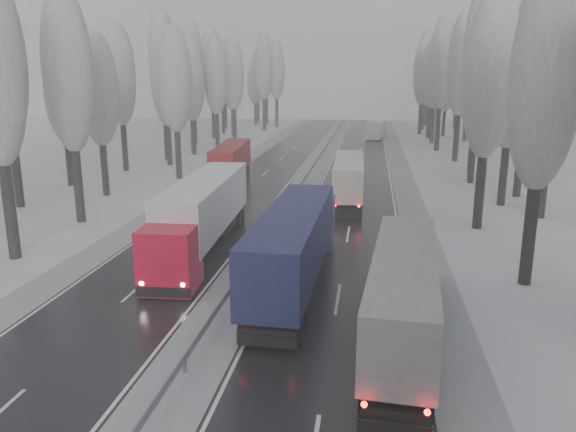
% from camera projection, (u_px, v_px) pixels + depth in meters
% --- Properties ---
extents(carriageway_right, '(7.50, 200.00, 0.03)m').
position_uv_depth(carriageway_right, '(351.00, 214.00, 45.28)').
color(carriageway_right, black).
rests_on(carriageway_right, ground).
extents(carriageway_left, '(7.50, 200.00, 0.03)m').
position_uv_depth(carriageway_left, '(225.00, 210.00, 46.77)').
color(carriageway_left, black).
rests_on(carriageway_left, ground).
extents(median_slush, '(3.00, 200.00, 0.04)m').
position_uv_depth(median_slush, '(287.00, 212.00, 46.02)').
color(median_slush, '#A7AAAF').
rests_on(median_slush, ground).
extents(shoulder_right, '(2.40, 200.00, 0.04)m').
position_uv_depth(shoulder_right, '(414.00, 216.00, 44.58)').
color(shoulder_right, '#A7AAAF').
rests_on(shoulder_right, ground).
extents(shoulder_left, '(2.40, 200.00, 0.04)m').
position_uv_depth(shoulder_left, '(168.00, 208.00, 47.47)').
color(shoulder_left, '#A7AAAF').
rests_on(shoulder_left, ground).
extents(median_guardrail, '(0.12, 200.00, 0.76)m').
position_uv_depth(median_guardrail, '(287.00, 205.00, 45.87)').
color(median_guardrail, slate).
rests_on(median_guardrail, ground).
extents(tree_16, '(3.60, 3.60, 16.53)m').
position_uv_depth(tree_16, '(546.00, 80.00, 27.55)').
color(tree_16, black).
rests_on(tree_16, ground).
extents(tree_18, '(3.60, 3.60, 16.58)m').
position_uv_depth(tree_18, '(489.00, 78.00, 38.53)').
color(tree_18, black).
rests_on(tree_18, ground).
extents(tree_19, '(3.60, 3.60, 14.57)m').
position_uv_depth(tree_19, '(554.00, 96.00, 41.90)').
color(tree_19, black).
rests_on(tree_19, ground).
extents(tree_20, '(3.60, 3.60, 15.71)m').
position_uv_depth(tree_20, '(512.00, 85.00, 45.99)').
color(tree_20, black).
rests_on(tree_20, ground).
extents(tree_21, '(3.60, 3.60, 18.62)m').
position_uv_depth(tree_21, '(530.00, 62.00, 49.06)').
color(tree_21, black).
rests_on(tree_21, ground).
extents(tree_22, '(3.60, 3.60, 15.86)m').
position_uv_depth(tree_22, '(478.00, 82.00, 56.10)').
color(tree_22, black).
rests_on(tree_22, ground).
extents(tree_23, '(3.60, 3.60, 13.55)m').
position_uv_depth(tree_23, '(532.00, 96.00, 59.41)').
color(tree_23, black).
rests_on(tree_23, ground).
extents(tree_24, '(3.60, 3.60, 20.49)m').
position_uv_depth(tree_24, '(480.00, 54.00, 60.46)').
color(tree_24, black).
rests_on(tree_24, ground).
extents(tree_25, '(3.60, 3.60, 19.44)m').
position_uv_depth(tree_25, '(536.00, 61.00, 63.48)').
color(tree_25, black).
rests_on(tree_25, ground).
extents(tree_26, '(3.60, 3.60, 18.78)m').
position_uv_depth(tree_26, '(461.00, 66.00, 70.61)').
color(tree_26, black).
rests_on(tree_26, ground).
extents(tree_27, '(3.60, 3.60, 17.62)m').
position_uv_depth(tree_27, '(513.00, 72.00, 73.62)').
color(tree_27, black).
rests_on(tree_27, ground).
extents(tree_28, '(3.60, 3.60, 19.62)m').
position_uv_depth(tree_28, '(442.00, 63.00, 80.91)').
color(tree_28, black).
rests_on(tree_28, ground).
extents(tree_29, '(3.60, 3.60, 18.11)m').
position_uv_depth(tree_29, '(489.00, 70.00, 83.94)').
color(tree_29, black).
rests_on(tree_29, ground).
extents(tree_30, '(3.60, 3.60, 17.86)m').
position_uv_depth(tree_30, '(436.00, 72.00, 90.50)').
color(tree_30, black).
rests_on(tree_30, ground).
extents(tree_31, '(3.60, 3.60, 18.58)m').
position_uv_depth(tree_31, '(470.00, 69.00, 93.39)').
color(tree_31, black).
rests_on(tree_31, ground).
extents(tree_32, '(3.60, 3.60, 17.33)m').
position_uv_depth(tree_32, '(431.00, 74.00, 97.78)').
color(tree_32, black).
rests_on(tree_32, ground).
extents(tree_33, '(3.60, 3.60, 14.33)m').
position_uv_depth(tree_33, '(446.00, 85.00, 101.64)').
color(tree_33, black).
rests_on(tree_33, ground).
extents(tree_34, '(3.60, 3.60, 17.63)m').
position_uv_depth(tree_34, '(423.00, 73.00, 104.68)').
color(tree_34, black).
rests_on(tree_34, ground).
extents(tree_35, '(3.60, 3.60, 18.25)m').
position_uv_depth(tree_35, '(470.00, 71.00, 107.12)').
color(tree_35, black).
rests_on(tree_35, ground).
extents(tree_36, '(3.60, 3.60, 20.23)m').
position_uv_depth(tree_36, '(426.00, 65.00, 113.54)').
color(tree_36, black).
rests_on(tree_36, ground).
extents(tree_37, '(3.60, 3.60, 16.37)m').
position_uv_depth(tree_37, '(457.00, 77.00, 116.99)').
color(tree_37, black).
rests_on(tree_37, ground).
extents(tree_38, '(3.60, 3.60, 17.97)m').
position_uv_depth(tree_38, '(429.00, 72.00, 123.79)').
color(tree_38, black).
rests_on(tree_38, ground).
extents(tree_39, '(3.60, 3.60, 16.19)m').
position_uv_depth(tree_39, '(440.00, 78.00, 127.51)').
color(tree_39, black).
rests_on(tree_39, ground).
extents(tree_58, '(3.60, 3.60, 17.21)m').
position_uv_depth(tree_58, '(68.00, 72.00, 40.27)').
color(tree_58, black).
rests_on(tree_58, ground).
extents(tree_59, '(3.60, 3.60, 18.41)m').
position_uv_depth(tree_59, '(4.00, 63.00, 45.01)').
color(tree_59, black).
rests_on(tree_59, ground).
extents(tree_60, '(3.60, 3.60, 14.84)m').
position_uv_depth(tree_60, '(98.00, 90.00, 50.25)').
color(tree_60, black).
rests_on(tree_60, ground).
extents(tree_61, '(3.60, 3.60, 13.95)m').
position_uv_depth(tree_61, '(63.00, 95.00, 55.05)').
color(tree_61, black).
rests_on(tree_61, ground).
extents(tree_62, '(3.60, 3.60, 16.04)m').
position_uv_depth(tree_62, '(175.00, 81.00, 58.67)').
color(tree_62, black).
rests_on(tree_62, ground).
extents(tree_63, '(3.60, 3.60, 16.88)m').
position_uv_depth(tree_63, '(120.00, 75.00, 63.50)').
color(tree_63, black).
rests_on(tree_63, ground).
extents(tree_64, '(3.60, 3.60, 15.42)m').
position_uv_depth(tree_64, '(166.00, 83.00, 68.00)').
color(tree_64, black).
rests_on(tree_64, ground).
extents(tree_65, '(3.60, 3.60, 19.48)m').
position_uv_depth(tree_65, '(163.00, 62.00, 71.47)').
color(tree_65, black).
rests_on(tree_65, ground).
extents(tree_66, '(3.60, 3.60, 15.23)m').
position_uv_depth(tree_66, '(192.00, 83.00, 77.26)').
color(tree_66, black).
rests_on(tree_66, ground).
extents(tree_67, '(3.60, 3.60, 17.09)m').
position_uv_depth(tree_67, '(191.00, 75.00, 81.01)').
color(tree_67, black).
rests_on(tree_67, ground).
extents(tree_68, '(3.60, 3.60, 16.65)m').
position_uv_depth(tree_68, '(216.00, 77.00, 83.31)').
color(tree_68, black).
rests_on(tree_68, ground).
extents(tree_69, '(3.60, 3.60, 19.35)m').
position_uv_depth(tree_69, '(192.00, 65.00, 87.42)').
color(tree_69, black).
rests_on(tree_69, ground).
extents(tree_70, '(3.60, 3.60, 17.09)m').
position_uv_depth(tree_70, '(234.00, 75.00, 92.88)').
color(tree_70, black).
rests_on(tree_70, ground).
extents(tree_71, '(3.60, 3.60, 19.61)m').
position_uv_depth(tree_71, '(212.00, 65.00, 97.00)').
color(tree_71, black).
rests_on(tree_71, ground).
extents(tree_72, '(3.60, 3.60, 15.11)m').
position_uv_depth(tree_72, '(232.00, 82.00, 102.52)').
color(tree_72, black).
rests_on(tree_72, ground).
extents(tree_73, '(3.60, 3.60, 17.22)m').
position_uv_depth(tree_73, '(222.00, 74.00, 106.44)').
color(tree_73, black).
rests_on(tree_73, ground).
extents(tree_74, '(3.60, 3.60, 19.68)m').
position_uv_depth(tree_74, '(264.00, 66.00, 111.63)').
color(tree_74, black).
rests_on(tree_74, ground).
extents(tree_75, '(3.60, 3.60, 18.60)m').
position_uv_depth(tree_75, '(224.00, 70.00, 116.93)').
color(tree_75, black).
rests_on(tree_75, ground).
extents(tree_76, '(3.60, 3.60, 18.55)m').
position_uv_depth(tree_76, '(277.00, 71.00, 120.67)').
color(tree_76, black).
rests_on(tree_76, ground).
extents(tree_77, '(3.60, 3.60, 14.32)m').
position_uv_depth(tree_77, '(255.00, 83.00, 125.96)').
color(tree_77, black).
rests_on(tree_77, ground).
extents(tree_78, '(3.60, 3.60, 19.55)m').
position_uv_depth(tree_78, '(266.00, 68.00, 127.34)').
color(tree_78, black).
rests_on(tree_78, ground).
extents(tree_79, '(3.60, 3.60, 17.07)m').
position_uv_depth(tree_79, '(258.00, 75.00, 131.95)').
color(tree_79, black).
rests_on(tree_79, ground).
extents(truck_grey_tarp, '(3.59, 15.60, 3.97)m').
position_uv_depth(truck_grey_tarp, '(404.00, 284.00, 23.62)').
color(truck_grey_tarp, '#434447').
rests_on(truck_grey_tarp, ground).
extents(truck_blue_box, '(3.04, 17.13, 4.38)m').
position_uv_depth(truck_blue_box, '(296.00, 240.00, 29.17)').
color(truck_blue_box, navy).
rests_on(truck_blue_box, ground).
extents(truck_cream_box, '(2.74, 15.21, 3.88)m').
position_uv_depth(truck_cream_box, '(349.00, 176.00, 49.68)').
color(truck_cream_box, '#B1AA9C').
rests_on(truck_cream_box, ground).
extents(box_truck_distant, '(3.63, 8.53, 3.08)m').
position_uv_depth(box_truck_distant, '(376.00, 130.00, 99.23)').
color(box_truck_distant, '#B9BCC1').
rests_on(box_truck_distant, ground).
extents(truck_red_white, '(3.59, 17.65, 4.50)m').
position_uv_depth(truck_red_white, '(202.00, 212.00, 34.91)').
color(truck_red_white, red).
rests_on(truck_red_white, ground).
extents(truck_red_red, '(3.77, 15.63, 3.98)m').
position_uv_depth(truck_red_red, '(229.00, 162.00, 56.90)').
color(truck_red_red, '#A8090B').
rests_on(truck_red_red, ground).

